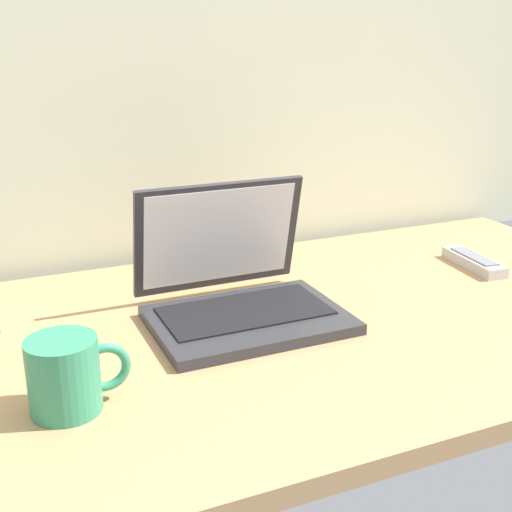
# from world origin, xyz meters

# --- Properties ---
(desk) EXTENTS (1.60, 0.76, 0.03)m
(desk) POSITION_xyz_m (0.00, 0.00, 0.01)
(desk) COLOR tan
(desk) RESTS_ON ground
(laptop) EXTENTS (0.31, 0.27, 0.21)m
(laptop) POSITION_xyz_m (-0.02, 0.05, 0.08)
(laptop) COLOR #2D2D33
(laptop) RESTS_ON desk
(coffee_mug) EXTENTS (0.13, 0.09, 0.10)m
(coffee_mug) POSITION_xyz_m (-0.33, -0.14, 0.08)
(coffee_mug) COLOR #338C66
(coffee_mug) RESTS_ON desk
(remote_control_near) EXTENTS (0.06, 0.16, 0.02)m
(remote_control_near) POSITION_xyz_m (0.51, 0.08, 0.04)
(remote_control_near) COLOR #B7B7B7
(remote_control_near) RESTS_ON desk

